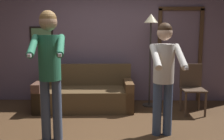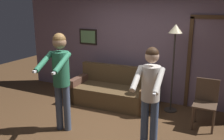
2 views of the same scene
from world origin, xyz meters
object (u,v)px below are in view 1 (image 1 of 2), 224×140
at_px(couch, 85,95).
at_px(torchiere_lamp, 151,33).
at_px(person_standing_left, 49,62).
at_px(person_standing_right, 164,69).
at_px(dining_chair_distant, 192,85).

height_order(couch, torchiere_lamp, torchiere_lamp).
xyz_separation_m(person_standing_left, person_standing_right, (1.60, 0.22, -0.12)).
bearing_deg(couch, person_standing_right, -45.28).
distance_m(person_standing_right, dining_chair_distant, 1.42).
xyz_separation_m(torchiere_lamp, person_standing_right, (-0.01, -1.54, -0.52)).
height_order(person_standing_left, dining_chair_distant, person_standing_left).
bearing_deg(dining_chair_distant, torchiere_lamp, 150.08).
relative_size(couch, person_standing_right, 1.16).
xyz_separation_m(person_standing_left, dining_chair_distant, (2.35, 1.33, -0.59)).
distance_m(torchiere_lamp, person_standing_left, 2.42).
relative_size(person_standing_left, dining_chair_distant, 1.95).
relative_size(person_standing_left, person_standing_right, 1.09).
xyz_separation_m(person_standing_right, dining_chair_distant, (0.75, 1.11, -0.47)).
bearing_deg(person_standing_right, dining_chair_distant, 55.79).
bearing_deg(person_standing_left, person_standing_right, 7.83).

